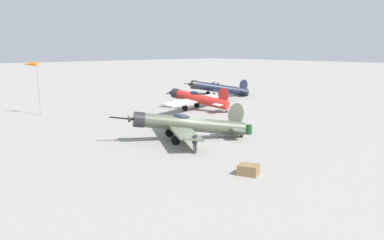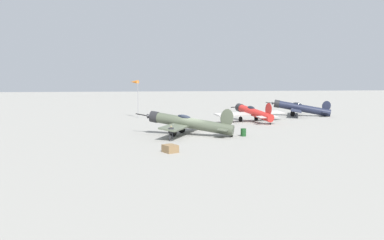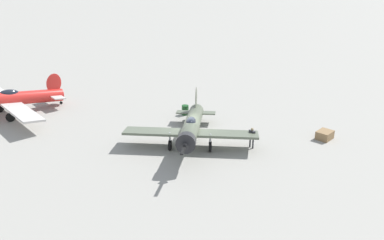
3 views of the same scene
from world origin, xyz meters
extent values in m
plane|color=gray|center=(0.00, 0.00, 0.00)|extent=(400.00, 400.00, 0.00)
cylinder|color=#4C5442|center=(0.00, 0.00, 1.40)|extent=(9.32, 5.83, 2.53)
cylinder|color=#232326|center=(-4.15, 2.25, 2.03)|extent=(1.58, 1.69, 1.45)
cone|color=#232326|center=(-4.72, 2.56, 2.12)|extent=(0.81, 0.79, 0.63)
cube|color=black|center=(-4.85, 2.63, 2.12)|extent=(3.01, 1.84, 0.54)
ellipsoid|color=black|center=(-0.87, 0.47, 2.06)|extent=(1.92, 1.51, 0.90)
cube|color=#565E4C|center=(-1.04, 0.56, 1.22)|extent=(6.58, 9.91, 0.43)
ellipsoid|color=#4C5442|center=(3.63, -1.97, 2.15)|extent=(1.61, 0.95, 2.27)
cube|color=#565E4C|center=(3.46, -1.87, 0.95)|extent=(2.59, 3.52, 0.24)
cylinder|color=#999BA0|center=(-2.28, -0.50, 0.91)|extent=(0.14, 0.14, 1.02)
cylinder|color=black|center=(-2.28, -0.50, 0.40)|extent=(0.80, 0.56, 0.80)
cylinder|color=#999BA0|center=(-0.83, 2.18, 0.91)|extent=(0.14, 0.14, 1.02)
cylinder|color=black|center=(-0.83, 2.18, 0.40)|extent=(0.80, 0.56, 0.80)
cylinder|color=black|center=(4.15, -2.25, 0.14)|extent=(0.29, 0.22, 0.28)
cylinder|color=red|center=(12.09, 12.05, 1.49)|extent=(3.49, 8.23, 2.29)
ellipsoid|color=black|center=(11.86, 12.83, 2.12)|extent=(1.23, 1.92, 0.90)
cube|color=#BCB7B2|center=(11.82, 12.98, 1.28)|extent=(12.39, 5.27, 0.43)
ellipsoid|color=red|center=(13.06, 8.78, 2.23)|extent=(0.61, 1.70, 2.09)
cube|color=#BCB7B2|center=(13.00, 8.97, 1.12)|extent=(3.57, 2.02, 0.25)
cylinder|color=#999BA0|center=(10.23, 13.03, 0.94)|extent=(0.14, 0.14, 1.07)
cylinder|color=black|center=(10.23, 13.03, 0.40)|extent=(0.42, 0.82, 0.80)
cylinder|color=black|center=(13.19, 8.31, 0.14)|extent=(0.17, 0.30, 0.28)
cylinder|color=#2D2D33|center=(-2.81, -3.64, 0.41)|extent=(0.12, 0.12, 0.83)
cylinder|color=#2D2D33|center=(-3.09, -3.73, 0.41)|extent=(0.12, 0.12, 0.83)
cube|color=#2D2D33|center=(-2.95, -3.69, 1.12)|extent=(0.50, 0.35, 0.59)
sphere|color=#988561|center=(-2.95, -3.69, 1.54)|extent=(0.22, 0.22, 0.22)
cylinder|color=#2D2D33|center=(-2.69, -3.60, 1.14)|extent=(0.09, 0.09, 0.55)
cylinder|color=#2D2D33|center=(-3.22, -3.77, 1.14)|extent=(0.09, 0.09, 0.55)
cube|color=olive|center=(-3.86, -9.93, 0.34)|extent=(1.49, 1.60, 0.67)
cylinder|color=#19471E|center=(5.67, -1.79, 0.44)|extent=(0.62, 0.62, 0.89)
torus|color=#19471E|center=(5.67, -1.79, 0.62)|extent=(0.66, 0.66, 0.04)
torus|color=#19471E|center=(5.67, -1.79, 0.27)|extent=(0.66, 0.66, 0.04)
camera|label=1|loc=(-23.00, -26.08, 8.15)|focal=37.13mm
camera|label=2|loc=(-8.00, -41.94, 6.22)|focal=34.54mm
camera|label=3|loc=(-28.73, 12.51, 14.25)|focal=40.46mm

